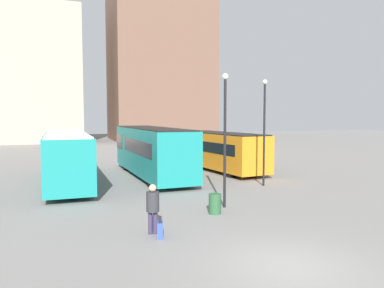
{
  "coord_description": "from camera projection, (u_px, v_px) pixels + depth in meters",
  "views": [
    {
      "loc": [
        -5.78,
        -8.5,
        4.09
      ],
      "look_at": [
        1.65,
        12.68,
        2.42
      ],
      "focal_mm": 35.0,
      "sensor_mm": 36.0,
      "label": 1
    }
  ],
  "objects": [
    {
      "name": "ground_plane",
      "position": [
        289.0,
        266.0,
        10.21
      ],
      "size": [
        160.0,
        160.0,
        0.0
      ],
      "primitive_type": "plane",
      "color": "slate"
    },
    {
      "name": "building_block_right",
      "position": [
        159.0,
        32.0,
        65.38
      ],
      "size": [
        16.49,
        15.25,
        37.49
      ],
      "color": "brown",
      "rests_on": "ground_plane"
    },
    {
      "name": "bus_0",
      "position": [
        67.0,
        156.0,
        22.65
      ],
      "size": [
        2.55,
        11.54,
        3.1
      ],
      "rotation": [
        0.0,
        0.0,
        1.58
      ],
      "color": "#19847F",
      "rests_on": "ground_plane"
    },
    {
      "name": "bus_1",
      "position": [
        151.0,
        150.0,
        25.47
      ],
      "size": [
        3.02,
        11.82,
        3.32
      ],
      "rotation": [
        0.0,
        0.0,
        1.61
      ],
      "color": "#19847F",
      "rests_on": "ground_plane"
    },
    {
      "name": "bus_2",
      "position": [
        221.0,
        150.0,
        27.97
      ],
      "size": [
        3.65,
        9.37,
        2.87
      ],
      "rotation": [
        0.0,
        0.0,
        1.7
      ],
      "color": "orange",
      "rests_on": "ground_plane"
    },
    {
      "name": "traveler",
      "position": [
        153.0,
        205.0,
        12.93
      ],
      "size": [
        0.55,
        0.55,
        1.75
      ],
      "rotation": [
        0.0,
        0.0,
        1.32
      ],
      "color": "#382D4C",
      "rests_on": "ground_plane"
    },
    {
      "name": "suitcase",
      "position": [
        160.0,
        230.0,
        12.56
      ],
      "size": [
        0.29,
        0.46,
        0.8
      ],
      "rotation": [
        0.0,
        0.0,
        1.32
      ],
      "color": "#334CB2",
      "rests_on": "ground_plane"
    },
    {
      "name": "lamp_post_0",
      "position": [
        225.0,
        130.0,
        16.54
      ],
      "size": [
        0.28,
        0.28,
        5.97
      ],
      "color": "black",
      "rests_on": "ground_plane"
    },
    {
      "name": "lamp_post_1",
      "position": [
        264.0,
        124.0,
        21.75
      ],
      "size": [
        0.28,
        0.28,
        6.2
      ],
      "color": "black",
      "rests_on": "ground_plane"
    },
    {
      "name": "trash_bin",
      "position": [
        215.0,
        204.0,
        15.68
      ],
      "size": [
        0.52,
        0.52,
        0.85
      ],
      "color": "#285633",
      "rests_on": "ground_plane"
    }
  ]
}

